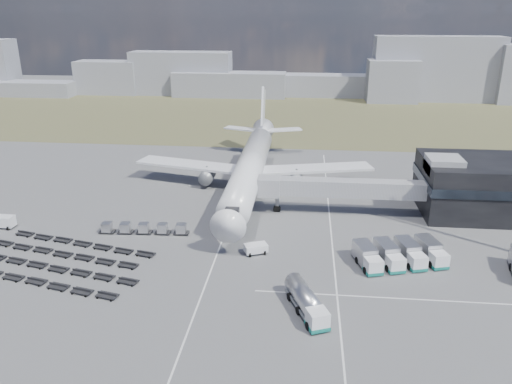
# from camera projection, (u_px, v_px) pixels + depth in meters

# --- Properties ---
(ground) EXTENTS (420.00, 420.00, 0.00)m
(ground) POSITION_uv_depth(u_px,v_px,m) (228.00, 261.00, 75.45)
(ground) COLOR #565659
(ground) RESTS_ON ground
(grass_strip) EXTENTS (420.00, 90.00, 0.01)m
(grass_strip) POSITION_uv_depth(u_px,v_px,m) (275.00, 115.00, 178.12)
(grass_strip) COLOR brown
(grass_strip) RESTS_ON ground
(lane_markings) EXTENTS (47.12, 110.00, 0.01)m
(lane_markings) POSITION_uv_depth(u_px,v_px,m) (293.00, 255.00, 77.33)
(lane_markings) COLOR silver
(lane_markings) RESTS_ON ground
(terminal) EXTENTS (30.40, 16.40, 11.00)m
(terminal) POSITION_uv_depth(u_px,v_px,m) (504.00, 186.00, 91.49)
(terminal) COLOR black
(terminal) RESTS_ON ground
(jet_bridge) EXTENTS (30.30, 3.80, 7.05)m
(jet_bridge) POSITION_uv_depth(u_px,v_px,m) (330.00, 188.00, 91.26)
(jet_bridge) COLOR #939399
(jet_bridge) RESTS_ON ground
(airliner) EXTENTS (51.59, 64.53, 17.62)m
(airliner) POSITION_uv_depth(u_px,v_px,m) (251.00, 165.00, 103.84)
(airliner) COLOR white
(airliner) RESTS_ON ground
(skyline) EXTENTS (295.50, 23.97, 25.60)m
(skyline) POSITION_uv_depth(u_px,v_px,m) (305.00, 75.00, 209.08)
(skyline) COLOR gray
(skyline) RESTS_ON ground
(fuel_tanker) EXTENTS (5.86, 9.91, 3.13)m
(fuel_tanker) POSITION_uv_depth(u_px,v_px,m) (306.00, 302.00, 62.20)
(fuel_tanker) COLOR white
(fuel_tanker) RESTS_ON ground
(pushback_tug) EXTENTS (3.97, 3.19, 1.55)m
(pushback_tug) POSITION_uv_depth(u_px,v_px,m) (256.00, 249.00, 77.56)
(pushback_tug) COLOR white
(pushback_tug) RESTS_ON ground
(utility_van) EXTENTS (4.14, 1.96, 2.20)m
(utility_van) POSITION_uv_depth(u_px,v_px,m) (3.00, 222.00, 86.54)
(utility_van) COLOR white
(utility_van) RESTS_ON ground
(catering_truck) EXTENTS (3.84, 6.71, 2.90)m
(catering_truck) POSITION_uv_depth(u_px,v_px,m) (259.00, 176.00, 109.03)
(catering_truck) COLOR white
(catering_truck) RESTS_ON ground
(service_trucks_near) EXTENTS (13.96, 10.08, 2.79)m
(service_trucks_near) POSITION_uv_depth(u_px,v_px,m) (399.00, 254.00, 74.33)
(service_trucks_near) COLOR white
(service_trucks_near) RESTS_ON ground
(uld_row) EXTENTS (15.33, 2.46, 1.68)m
(uld_row) POSITION_uv_depth(u_px,v_px,m) (144.00, 228.00, 84.31)
(uld_row) COLOR black
(uld_row) RESTS_ON ground
(baggage_dollies) EXTENTS (31.21, 19.64, 0.69)m
(baggage_dollies) POSITION_uv_depth(u_px,v_px,m) (53.00, 260.00, 75.01)
(baggage_dollies) COLOR black
(baggage_dollies) RESTS_ON ground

